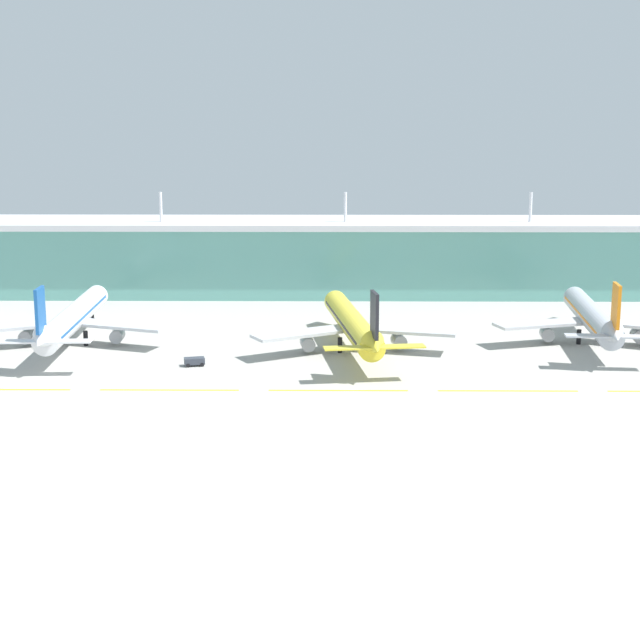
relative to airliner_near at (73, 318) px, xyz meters
The scene contains 10 objects.
ground_plane 78.02m from the airliner_near, 30.89° to the right, with size 600.00×600.00×0.00m, color #A8A59E.
terminal_building 97.91m from the airliner_near, 46.96° to the left, with size 288.00×34.00×32.00m.
airliner_near is the anchor object (origin of this frame).
airliner_middle 67.66m from the airliner_near, ahead, with size 48.35×65.34×18.90m.
airliner_far 125.74m from the airliner_near, ahead, with size 48.63×61.10×18.90m.
taxiway_stripe_west 41.29m from the airliner_near, 96.02° to the right, with size 28.00×0.70×0.04m, color yellow.
taxiway_stripe_mid_west 50.70m from the airliner_near, 53.77° to the right, with size 28.00×0.70×0.04m, color yellow.
taxiway_stripe_centre 75.81m from the airliner_near, 32.48° to the right, with size 28.00×0.70×0.04m, color yellow.
taxiway_stripe_mid_east 106.00m from the airliner_near, 22.54° to the right, with size 28.00×0.70×0.04m, color yellow.
pushback_tug 38.67m from the airliner_near, 32.99° to the right, with size 4.85×3.39×1.85m.
Camera 1 is at (-4.89, -188.12, 53.09)m, focal length 54.39 mm.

